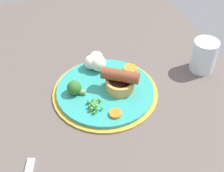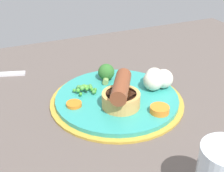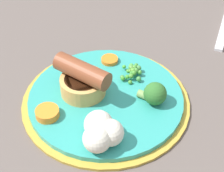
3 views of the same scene
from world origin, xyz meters
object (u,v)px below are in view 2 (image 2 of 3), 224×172
Objects in this scene: pea_pile at (85,88)px; dinner_plate at (117,100)px; sausage_pudding at (121,95)px; cauliflower_floret at (157,78)px; carrot_slice_2 at (160,110)px; broccoli_floret_near at (106,72)px; carrot_slice_0 at (74,104)px.

dinner_plate is at bearing -37.87° from pea_pile.
cauliflower_floret is at bearing 142.70° from sausage_pudding.
sausage_pudding is (-0.86, -3.84, 3.43)cm from dinner_plate.
dinner_plate is 7.47× the size of carrot_slice_2.
pea_pile is 1.37× the size of carrot_slice_2.
sausage_pudding is 7.97cm from carrot_slice_2.
broccoli_floret_near is 1.56× the size of carrot_slice_0.
dinner_plate is at bearing 119.85° from carrot_slice_2.
pea_pile is 7.44cm from broccoli_floret_near.
broccoli_floret_near is 0.71× the size of cauliflower_floret.
dinner_plate is 10.08cm from cauliflower_floret.
dinner_plate is 5.80× the size of broccoli_floret_near.
broccoli_floret_near is at bearing 37.61° from carrot_slice_0.
pea_pile is 16.92cm from carrot_slice_2.
broccoli_floret_near is 13.04cm from carrot_slice_0.
cauliflower_floret is 19.11cm from carrot_slice_0.
cauliflower_floret is at bearing 0.67° from carrot_slice_0.
carrot_slice_2 is (-4.58, -9.07, -1.47)cm from cauliflower_floret.
carrot_slice_0 is (-3.81, -4.30, -0.61)cm from pea_pile.
sausage_pudding is 1.94× the size of pea_pile.
carrot_slice_2 is (5.91, -4.98, -1.96)cm from sausage_pudding.
carrot_slice_0 is at bearing -131.54° from pea_pile.
dinner_plate is 7.29cm from pea_pile.
cauliflower_floret is (15.21, -4.08, 1.15)cm from pea_pile.
sausage_pudding is at bearing -24.40° from carrot_slice_0.
broccoli_floret_near is 1.29× the size of carrot_slice_2.
pea_pile reaches higher than carrot_slice_2.
dinner_plate is 2.81× the size of sausage_pudding.
cauliflower_floret is 2.21× the size of carrot_slice_0.
dinner_plate is 8.42cm from broccoli_floret_near.
carrot_slice_2 is (10.64, -13.15, -0.32)cm from pea_pile.
dinner_plate is 9.47cm from carrot_slice_0.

